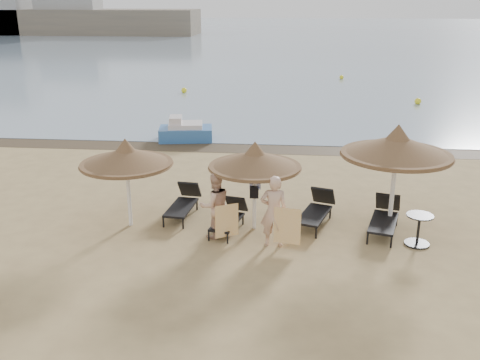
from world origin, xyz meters
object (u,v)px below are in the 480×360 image
object	(u,v)px
palapa_left	(126,157)
side_table	(418,231)
lounger_far_left	(184,202)
person_right	(274,206)
pedal_boat	(185,131)
lounger_far_right	(385,216)
person_left	(215,200)
palapa_right	(397,146)
lounger_near_right	(317,209)
palapa_center	(255,160)
lounger_near_left	(230,217)

from	to	relation	value
palapa_left	side_table	size ratio (longest dim) A/B	3.06
lounger_far_left	person_right	size ratio (longest dim) A/B	0.88
lounger_far_left	pedal_boat	distance (m)	8.58
lounger_far_right	pedal_boat	xyz separation A→B (m)	(-7.26, 9.01, 0.00)
palapa_left	person_left	world-z (taller)	palapa_left
palapa_right	person_right	size ratio (longest dim) A/B	1.35
lounger_near_right	person_left	bearing A→B (deg)	-137.58
palapa_center	side_table	bearing A→B (deg)	-8.38
lounger_near_left	person_right	world-z (taller)	person_right
lounger_near_left	palapa_left	bearing A→B (deg)	-166.61
palapa_right	lounger_far_right	bearing A→B (deg)	-134.75
palapa_right	palapa_center	bearing A→B (deg)	-173.91
side_table	person_right	bearing A→B (deg)	-173.93
palapa_right	person_left	xyz separation A→B (m)	(-4.71, -1.04, -1.29)
side_table	lounger_far_left	bearing A→B (deg)	167.35
palapa_left	lounger_far_right	bearing A→B (deg)	2.67
person_right	palapa_right	bearing A→B (deg)	-157.97
side_table	person_left	size ratio (longest dim) A/B	0.40
lounger_near_left	side_table	distance (m)	4.95
side_table	person_right	size ratio (longest dim) A/B	0.38
lounger_near_right	lounger_far_right	xyz separation A→B (m)	(1.82, -0.37, 0.01)
palapa_center	person_right	world-z (taller)	palapa_center
lounger_far_right	lounger_near_left	bearing A→B (deg)	-160.93
lounger_near_left	side_table	size ratio (longest dim) A/B	2.21
palapa_center	side_table	size ratio (longest dim) A/B	3.04
person_right	pedal_boat	world-z (taller)	person_right
palapa_center	lounger_far_left	size ratio (longest dim) A/B	1.29
lounger_far_right	person_left	size ratio (longest dim) A/B	1.00
lounger_far_right	side_table	world-z (taller)	lounger_far_right
lounger_near_right	side_table	world-z (taller)	lounger_near_right
palapa_right	lounger_near_left	size ratio (longest dim) A/B	1.62
palapa_center	palapa_right	distance (m)	3.75
lounger_far_left	lounger_far_right	distance (m)	5.69
lounger_far_right	pedal_boat	bearing A→B (deg)	143.98
lounger_far_right	person_right	distance (m)	3.31
lounger_far_left	pedal_boat	world-z (taller)	pedal_boat
person_right	lounger_near_right	bearing A→B (deg)	-128.09
lounger_near_left	lounger_far_right	distance (m)	4.22
lounger_far_left	lounger_near_left	bearing A→B (deg)	-25.10
lounger_near_left	lounger_near_right	xyz separation A→B (m)	(2.39, 0.66, 0.04)
palapa_right	side_table	distance (m)	2.26
lounger_near_right	person_left	size ratio (longest dim) A/B	0.99
person_left	side_table	bearing A→B (deg)	152.80
person_left	lounger_near_left	bearing A→B (deg)	-146.86
side_table	pedal_boat	distance (m)	12.67
lounger_far_left	lounger_near_right	xyz separation A→B (m)	(3.84, -0.22, 0.01)
lounger_near_left	pedal_boat	world-z (taller)	pedal_boat
palapa_left	lounger_far_right	xyz separation A→B (m)	(7.00, 0.33, -1.59)
palapa_right	pedal_boat	xyz separation A→B (m)	(-7.43, 8.83, -1.93)
lounger_far_left	lounger_near_left	distance (m)	1.70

